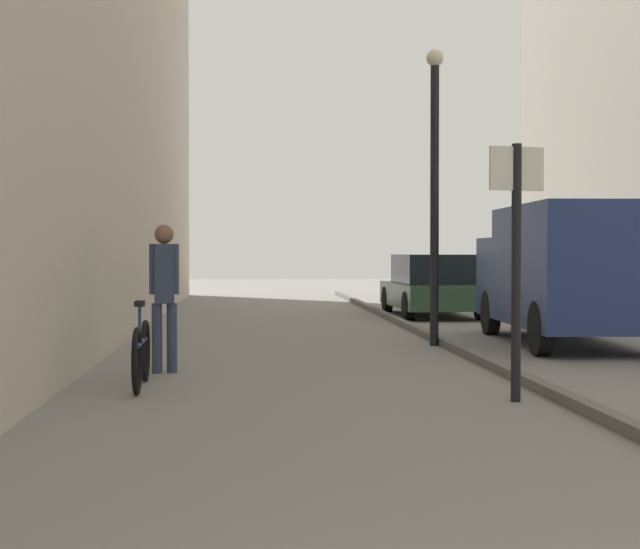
{
  "coord_description": "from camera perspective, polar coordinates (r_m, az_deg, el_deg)",
  "views": [
    {
      "loc": [
        -1.57,
        -1.79,
        1.51
      ],
      "look_at": [
        -0.32,
        14.8,
        1.12
      ],
      "focal_mm": 53.96,
      "sensor_mm": 36.0,
      "label": 1
    }
  ],
  "objects": [
    {
      "name": "lamp_post",
      "position": [
        15.62,
        6.81,
        5.78
      ],
      "size": [
        0.28,
        0.28,
        4.76
      ],
      "color": "black",
      "rests_on": "ground_plane"
    },
    {
      "name": "ground_plane",
      "position": [
        13.96,
        2.17,
        -4.87
      ],
      "size": [
        80.0,
        80.0,
        0.0
      ],
      "primitive_type": "plane",
      "color": "gray"
    },
    {
      "name": "bicycle_leaning",
      "position": [
        10.87,
        -10.55,
        -4.65
      ],
      "size": [
        0.1,
        1.77,
        0.98
      ],
      "rotation": [
        0.0,
        0.0,
        0.02
      ],
      "color": "black",
      "rests_on": "ground_plane"
    },
    {
      "name": "street_sign_post",
      "position": [
        9.87,
        11.57,
        1.51
      ],
      "size": [
        0.59,
        0.16,
        2.6
      ],
      "rotation": [
        0.0,
        0.0,
        3.37
      ],
      "color": "black",
      "rests_on": "ground_plane"
    },
    {
      "name": "delivery_van",
      "position": [
        16.18,
        14.43,
        0.25
      ],
      "size": [
        2.2,
        5.28,
        2.25
      ],
      "rotation": [
        0.0,
        0.0,
        -0.05
      ],
      "color": "navy",
      "rests_on": "ground_plane"
    },
    {
      "name": "parked_car",
      "position": [
        22.82,
        6.62,
        -0.67
      ],
      "size": [
        1.9,
        4.23,
        1.45
      ],
      "rotation": [
        0.0,
        0.0,
        0.02
      ],
      "color": "#335138",
      "rests_on": "ground_plane"
    },
    {
      "name": "pedestrian_main_foreground",
      "position": [
        12.13,
        -9.22,
        -0.76
      ],
      "size": [
        0.37,
        0.24,
        1.85
      ],
      "rotation": [
        0.0,
        0.0,
        3.25
      ],
      "color": "#2D3851",
      "rests_on": "ground_plane"
    },
    {
      "name": "kerb_strip",
      "position": [
        14.22,
        8.53,
        -4.53
      ],
      "size": [
        0.16,
        40.0,
        0.12
      ],
      "primitive_type": "cube",
      "color": "#615F5B",
      "rests_on": "ground_plane"
    }
  ]
}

